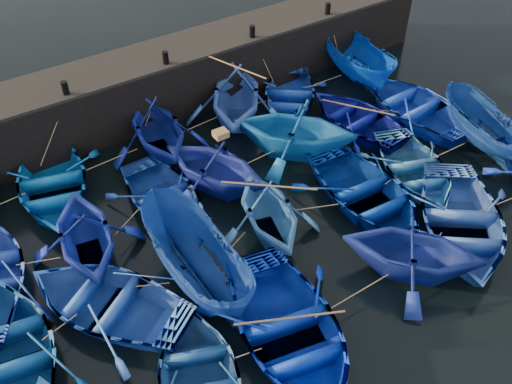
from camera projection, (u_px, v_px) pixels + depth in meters
ground at (311, 265)px, 18.02m from camera, size 120.00×120.00×0.00m
quay_wall at (160, 84)px, 23.68m from camera, size 26.00×2.50×2.50m
quay_top at (156, 55)px, 22.80m from camera, size 26.00×2.50×0.12m
bollard_1 at (65, 88)px, 20.42m from camera, size 0.24×0.24×0.50m
bollard_2 at (166, 58)px, 22.04m from camera, size 0.24×0.24×0.50m
bollard_3 at (252, 31)px, 23.66m from camera, size 0.24×0.24×0.50m
bollard_4 at (328, 9)px, 25.28m from camera, size 0.24×0.24×0.50m
boat_1 at (51, 184)px, 20.09m from camera, size 4.91×5.97×1.08m
boat_2 at (157, 128)px, 21.51m from camera, size 4.38×4.90×2.32m
boat_3 at (236, 95)px, 23.00m from camera, size 6.17×6.34×2.54m
boat_4 at (289, 95)px, 24.44m from camera, size 5.49×5.68×0.96m
boat_5 at (358, 61)px, 25.59m from camera, size 2.81×5.39×1.98m
boat_7 at (85, 234)px, 17.53m from camera, size 4.27×4.74×2.19m
boat_8 at (165, 199)px, 19.61m from camera, size 3.38×4.67×0.96m
boat_9 at (215, 165)px, 19.97m from camera, size 5.12×5.39×2.22m
boat_10 at (295, 128)px, 21.38m from camera, size 6.19×6.19×2.47m
boat_11 at (357, 118)px, 23.19m from camera, size 3.88×5.01×0.96m
boat_12 at (415, 105)px, 23.72m from camera, size 4.11×5.57×1.12m
boat_13 at (8, 356)px, 14.98m from camera, size 4.83×6.08×1.13m
boat_14 at (107, 300)px, 16.35m from camera, size 5.95×6.34×1.07m
boat_15 at (195, 260)px, 16.85m from camera, size 2.08×5.28×2.03m
boat_16 at (268, 211)px, 18.37m from camera, size 4.27×4.67×2.08m
boat_17 at (366, 193)px, 19.69m from camera, size 4.22×5.66×1.13m
boat_18 at (414, 168)px, 20.81m from camera, size 4.65×5.47×0.96m
boat_19 at (483, 129)px, 21.94m from camera, size 2.49×4.81×1.77m
boat_21 at (200, 379)px, 14.60m from camera, size 4.66×5.42×0.95m
boat_22 at (289, 332)px, 15.50m from camera, size 5.17×6.47×1.20m
boat_23 at (413, 249)px, 17.02m from camera, size 5.58×5.61×2.24m
boat_24 at (461, 221)px, 18.65m from camera, size 6.66×6.97×1.18m
wooden_crate at (221, 134)px, 19.26m from camera, size 0.48×0.40×0.23m
mooring_ropes at (232, 161)px, 20.52m from camera, size 17.92×11.47×2.10m
loose_oars at (290, 154)px, 19.42m from camera, size 10.57×12.01×1.64m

